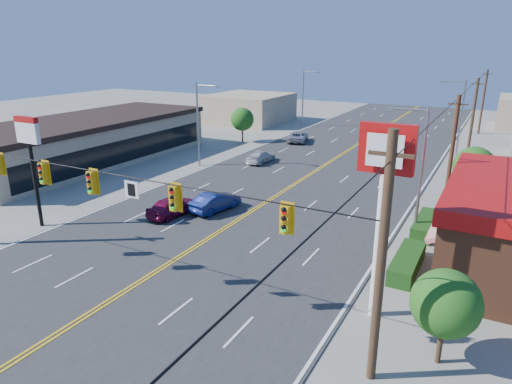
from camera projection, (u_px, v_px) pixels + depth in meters
The scene contains 21 objects.
ground at pixel (122, 294), 21.86m from camera, with size 160.00×160.00×0.00m, color gray.
road at pixel (293, 186), 38.58m from camera, with size 20.00×120.00×0.06m, color #2D2D30.
signal_span at pixel (110, 197), 20.41m from camera, with size 24.32×0.34×9.00m.
kfc_pylon at pixel (384, 184), 18.36m from camera, with size 2.20×0.36×8.50m.
strip_mall at pixel (87, 140), 46.20m from camera, with size 10.40×26.40×4.40m.
pizza_hut_sign at pixel (30, 149), 28.60m from camera, with size 1.90×0.30×6.85m.
streetlight_se at pixel (418, 165), 27.29m from camera, with size 2.55×0.25×8.00m.
streetlight_ne at pixel (459, 114), 47.38m from camera, with size 2.55×0.25×8.00m.
streetlight_sw at pixel (199, 120), 43.77m from camera, with size 2.55×0.25×8.00m.
streetlight_nw at pixel (304, 95), 65.53m from camera, with size 2.55×0.25×8.00m.
utility_pole_near at pixel (451, 159), 30.10m from camera, with size 0.28×0.28×8.40m, color #47301E.
utility_pole_mid at pixel (472, 121), 45.16m from camera, with size 0.28×0.28×8.40m, color #47301E.
utility_pole_far at pixel (483, 102), 60.22m from camera, with size 0.28×0.28×8.40m, color #47301E.
tree_kfc_rear at pixel (474, 167), 33.25m from camera, with size 2.94×2.94×4.41m.
tree_kfc_front at pixel (446, 304), 16.41m from camera, with size 2.52×2.52×3.78m.
tree_west at pixel (242, 119), 55.34m from camera, with size 2.80×2.80×4.20m.
bld_west_far at pixel (249, 108), 70.44m from camera, with size 11.00×12.00×4.20m, color tan.
car_magenta at pixel (173, 207), 31.65m from camera, with size 1.61×3.99×1.36m, color maroon.
car_blue at pixel (215, 202), 32.57m from camera, with size 1.42×4.07×1.34m, color navy.
car_white at pixel (261, 157), 46.08m from camera, with size 1.67×4.10×1.19m, color silver.
car_silver at pixel (298, 137), 55.87m from camera, with size 2.15×4.66×1.30m, color #B2B3B8.
Camera 1 is at (14.83, -13.91, 11.38)m, focal length 32.00 mm.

